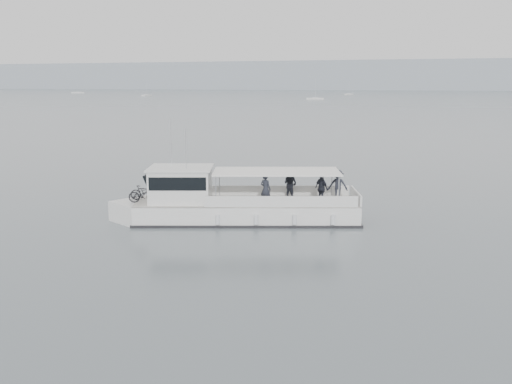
% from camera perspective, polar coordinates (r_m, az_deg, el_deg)
% --- Properties ---
extents(ground, '(1400.00, 1400.00, 0.00)m').
position_cam_1_polar(ground, '(31.36, 0.34, -2.49)').
color(ground, '#51595F').
rests_on(ground, ground).
extents(headland, '(1400.00, 90.00, 28.00)m').
position_cam_1_polar(headland, '(589.15, 17.66, 11.05)').
color(headland, '#939EA8').
rests_on(headland, ground).
extents(tour_boat, '(13.15, 6.72, 5.57)m').
position_cam_1_polar(tour_boat, '(30.28, -3.10, -1.22)').
color(tour_boat, white).
rests_on(tour_boat, ground).
extents(moored_fleet, '(380.65, 314.75, 10.25)m').
position_cam_1_polar(moored_fleet, '(255.40, 0.93, 9.35)').
color(moored_fleet, white).
rests_on(moored_fleet, ground).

